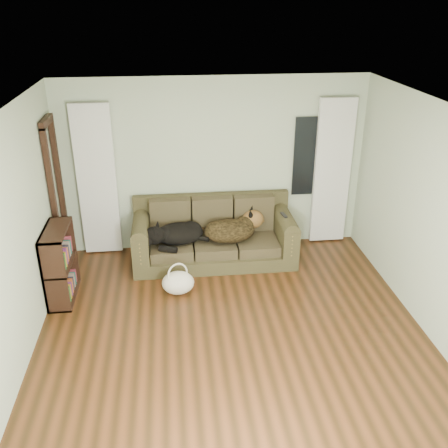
{
  "coord_description": "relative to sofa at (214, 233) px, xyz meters",
  "views": [
    {
      "loc": [
        -0.63,
        -4.54,
        3.62
      ],
      "look_at": [
        0.06,
        1.6,
        0.76
      ],
      "focal_mm": 40.0,
      "sensor_mm": 36.0,
      "label": 1
    }
  ],
  "objects": [
    {
      "name": "wall_right",
      "position": [
        2.3,
        -1.97,
        0.85
      ],
      "size": [
        0.04,
        5.0,
        2.6
      ],
      "primitive_type": "cube",
      "color": "#B3C4A1",
      "rests_on": "ground"
    },
    {
      "name": "dog_shepherd",
      "position": [
        0.26,
        -0.04,
        0.04
      ],
      "size": [
        0.82,
        0.61,
        0.34
      ],
      "primitive_type": "ellipsoid",
      "rotation": [
        0.0,
        0.0,
        3.22
      ],
      "color": "black",
      "rests_on": "sofa"
    },
    {
      "name": "floor",
      "position": [
        0.05,
        -1.97,
        -0.45
      ],
      "size": [
        5.0,
        5.0,
        0.0
      ],
      "primitive_type": "plane",
      "color": "#321F0D",
      "rests_on": "ground"
    },
    {
      "name": "door_casing",
      "position": [
        -2.15,
        0.07,
        0.6
      ],
      "size": [
        0.07,
        0.6,
        2.1
      ],
      "primitive_type": "cube",
      "color": "black",
      "rests_on": "ground"
    },
    {
      "name": "tv_remote",
      "position": [
        1.0,
        -0.11,
        0.28
      ],
      "size": [
        0.08,
        0.19,
        0.02
      ],
      "primitive_type": "cube",
      "rotation": [
        0.0,
        0.0,
        0.14
      ],
      "color": "black",
      "rests_on": "sofa"
    },
    {
      "name": "curtain_right",
      "position": [
        1.85,
        0.45,
        0.7
      ],
      "size": [
        0.55,
        0.08,
        2.25
      ],
      "primitive_type": "cube",
      "color": "white",
      "rests_on": "ground"
    },
    {
      "name": "dog_black_lab",
      "position": [
        -0.55,
        -0.08,
        0.03
      ],
      "size": [
        0.74,
        0.54,
        0.3
      ],
      "primitive_type": "ellipsoid",
      "rotation": [
        0.0,
        0.0,
        0.08
      ],
      "color": "black",
      "rests_on": "sofa"
    },
    {
      "name": "bookshelf",
      "position": [
        -2.04,
        -0.77,
        0.05
      ],
      "size": [
        0.31,
        0.79,
        0.97
      ],
      "primitive_type": "cube",
      "rotation": [
        0.0,
        0.0,
        0.02
      ],
      "color": "black",
      "rests_on": "floor"
    },
    {
      "name": "ceiling",
      "position": [
        0.05,
        -1.97,
        2.15
      ],
      "size": [
        5.0,
        5.0,
        0.0
      ],
      "primitive_type": "plane",
      "color": "white",
      "rests_on": "ground"
    },
    {
      "name": "curtain_left",
      "position": [
        -1.65,
        0.45,
        0.7
      ],
      "size": [
        0.55,
        0.08,
        2.25
      ],
      "primitive_type": "cube",
      "color": "white",
      "rests_on": "ground"
    },
    {
      "name": "sofa",
      "position": [
        0.0,
        0.0,
        0.0
      ],
      "size": [
        2.34,
        1.01,
        0.96
      ],
      "primitive_type": "cube",
      "color": "#312C1B",
      "rests_on": "floor"
    },
    {
      "name": "tote_bag",
      "position": [
        -0.56,
        -0.85,
        -0.29
      ],
      "size": [
        0.46,
        0.38,
        0.31
      ],
      "primitive_type": "ellipsoid",
      "rotation": [
        0.0,
        0.0,
        0.12
      ],
      "color": "beige",
      "rests_on": "floor"
    },
    {
      "name": "wall_left",
      "position": [
        -2.2,
        -1.97,
        0.85
      ],
      "size": [
        0.04,
        5.0,
        2.6
      ],
      "primitive_type": "cube",
      "color": "#B3C4A1",
      "rests_on": "ground"
    },
    {
      "name": "wall_back",
      "position": [
        0.05,
        0.53,
        0.85
      ],
      "size": [
        4.5,
        0.04,
        2.6
      ],
      "primitive_type": "cube",
      "color": "#B3C4A1",
      "rests_on": "ground"
    },
    {
      "name": "window_pane",
      "position": [
        1.5,
        0.5,
        0.95
      ],
      "size": [
        0.5,
        0.03,
        1.2
      ],
      "primitive_type": "cube",
      "color": "black",
      "rests_on": "wall_back"
    }
  ]
}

